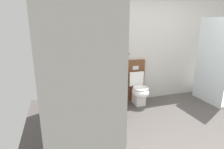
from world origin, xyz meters
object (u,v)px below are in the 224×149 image
soap_dispenser (104,69)px  shower_tray (218,85)px  vanity_sink_left (94,92)px  folded_hand_towel (94,77)px  toilet (137,88)px  toothbrush_cup (81,72)px

soap_dispenser → shower_tray: bearing=-13.1°
vanity_sink_left → folded_hand_towel: folded_hand_towel is taller
shower_tray → vanity_sink_left: bearing=171.6°
toilet → folded_hand_towel: (-1.06, -0.17, 0.40)m
toothbrush_cup → soap_dispenser: size_ratio=1.12×
toothbrush_cup → soap_dispenser: bearing=1.1°
vanity_sink_left → toothbrush_cup: 0.51m
soap_dispenser → toilet: bearing=-12.6°
toilet → soap_dispenser: (-0.77, 0.17, 0.46)m
soap_dispenser → folded_hand_towel: (-0.30, -0.34, -0.06)m
vanity_sink_left → toilet: (1.02, 0.02, -0.02)m
vanity_sink_left → toothbrush_cup: (-0.25, 0.18, 0.41)m
toilet → folded_hand_towel: bearing=-170.8°
folded_hand_towel → shower_tray: (2.97, -0.28, -0.39)m
vanity_sink_left → toilet: toilet is taller
toilet → soap_dispenser: toilet is taller
toothbrush_cup → folded_hand_towel: 0.39m
toilet → shower_tray: bearing=-13.3°
folded_hand_towel → toothbrush_cup: bearing=122.1°
vanity_sink_left → soap_dispenser: 0.54m
toilet → folded_hand_towel: size_ratio=4.55×
toilet → toothbrush_cup: 1.36m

